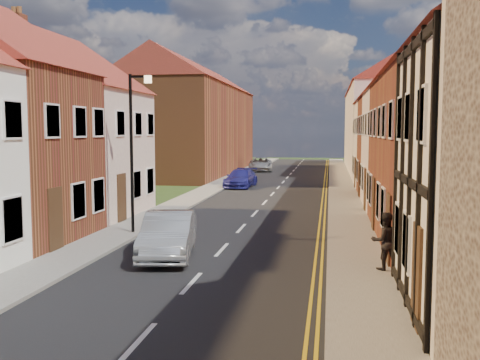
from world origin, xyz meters
TOP-DOWN VIEW (x-y plane):
  - road at (0.00, 30.00)m, footprint 7.00×90.00m
  - pavement_left at (-4.40, 30.00)m, footprint 1.80×90.00m
  - pavement_right at (4.40, 30.00)m, footprint 1.80×90.00m
  - cottage_r_cream_mid at (9.30, 23.50)m, footprint 8.30×5.20m
  - cottage_r_pink at (9.30, 28.90)m, footprint 8.30×6.00m
  - cottage_r_white_far at (9.30, 34.30)m, footprint 8.30×5.20m
  - cottage_r_cream_far at (9.30, 39.70)m, footprint 8.30×6.00m
  - cottage_l_pink at (-9.30, 23.85)m, footprint 8.30×6.30m
  - block_right_far at (9.30, 55.00)m, footprint 8.30×24.20m
  - block_left_far at (-9.30, 50.00)m, footprint 8.30×24.20m
  - lamppost at (-3.81, 20.00)m, footprint 0.88×0.15m
  - car_mid at (-1.50, 16.85)m, footprint 2.24×4.48m
  - car_far at (-2.67, 37.87)m, footprint 2.06×4.52m
  - car_distant at (-3.20, 52.97)m, footprint 2.81×5.13m
  - pedestrian_right at (5.10, 15.87)m, footprint 0.91×0.78m

SIDE VIEW (x-z plane):
  - road at x=0.00m, z-range 0.00..0.02m
  - pavement_left at x=-4.40m, z-range 0.00..0.12m
  - pavement_right at x=4.40m, z-range 0.00..0.12m
  - car_far at x=-2.67m, z-range 0.00..1.28m
  - car_distant at x=-3.20m, z-range 0.00..1.36m
  - car_mid at x=-1.50m, z-range 0.00..1.41m
  - pedestrian_right at x=5.10m, z-range 0.12..1.74m
  - lamppost at x=-3.81m, z-range 0.54..6.54m
  - cottage_l_pink at x=-9.30m, z-range -0.03..8.77m
  - cottage_r_pink at x=9.30m, z-range -0.03..8.97m
  - cottage_r_cream_far at x=9.30m, z-range -0.03..8.97m
  - cottage_r_cream_mid at x=9.30m, z-range -0.02..8.98m
  - cottage_r_white_far at x=9.30m, z-range -0.02..8.98m
  - block_right_far at x=9.30m, z-range 0.04..10.54m
  - block_left_far at x=-9.30m, z-range 0.04..10.54m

